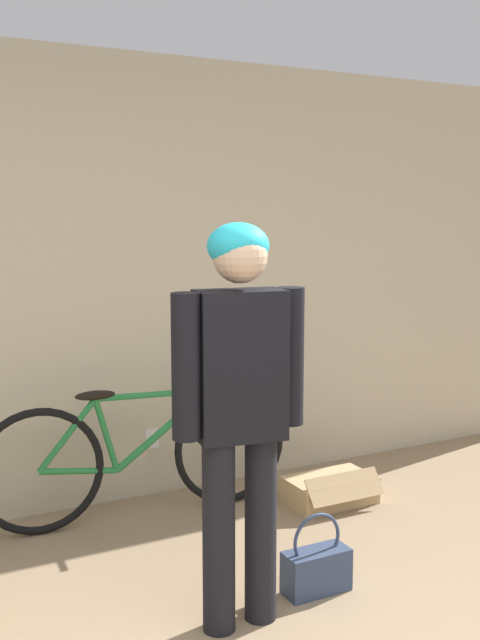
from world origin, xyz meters
name	(u,v)px	position (x,y,z in m)	size (l,w,h in m)	color
wall_back	(55,285)	(0.00, 2.76, 1.30)	(8.00, 0.07, 2.60)	beige
person	(240,390)	(0.35, 1.19, 1.00)	(0.58, 0.25, 1.66)	black
bicycle	(139,454)	(0.36, 2.42, 0.37)	(1.79, 0.46, 0.76)	black
handbag	(316,568)	(0.77, 1.26, 0.11)	(0.31, 0.14, 0.37)	#334260
cardboard_box	(330,490)	(1.43, 2.11, 0.08)	(0.51, 0.36, 0.22)	tan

